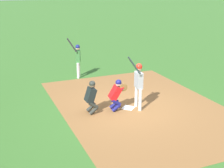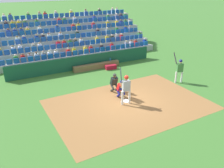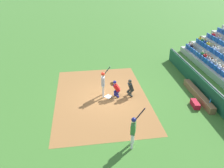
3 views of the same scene
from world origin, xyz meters
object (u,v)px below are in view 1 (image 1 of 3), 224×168
(home_plate_marker, at_px, (128,108))
(batter_at_plate, at_px, (139,81))
(catcher_crouching, at_px, (116,93))
(on_deck_batter, at_px, (78,57))
(home_plate_umpire, at_px, (91,96))

(home_plate_marker, distance_m, batter_at_plate, 1.20)
(batter_at_plate, relative_size, catcher_crouching, 1.74)
(on_deck_batter, bearing_deg, home_plate_umpire, -9.21)
(home_plate_marker, height_order, home_plate_umpire, home_plate_umpire)
(home_plate_umpire, bearing_deg, catcher_crouching, 86.54)
(batter_at_plate, height_order, on_deck_batter, batter_at_plate)
(batter_at_plate, bearing_deg, on_deck_batter, -168.03)
(batter_at_plate, bearing_deg, home_plate_marker, -115.95)
(batter_at_plate, xyz_separation_m, catcher_crouching, (-0.17, -0.86, -0.45))
(home_plate_umpire, bearing_deg, home_plate_marker, 87.60)
(batter_at_plate, height_order, catcher_crouching, batter_at_plate)
(home_plate_marker, height_order, batter_at_plate, batter_at_plate)
(home_plate_marker, xyz_separation_m, on_deck_batter, (-4.88, -0.73, 1.06))
(catcher_crouching, xyz_separation_m, home_plate_umpire, (-0.06, -1.00, 0.01))
(home_plate_marker, distance_m, catcher_crouching, 0.86)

